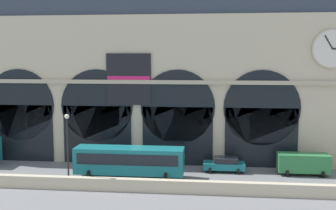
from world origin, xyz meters
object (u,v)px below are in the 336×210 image
(van_east, at_px, (303,163))
(street_lamp_quayside, at_px, (68,140))
(car_mideast, at_px, (224,164))
(bus_center, at_px, (129,160))

(van_east, height_order, street_lamp_quayside, street_lamp_quayside)
(car_mideast, relative_size, van_east, 0.85)
(car_mideast, bearing_deg, bus_center, -161.31)
(van_east, relative_size, street_lamp_quayside, 0.75)
(car_mideast, relative_size, street_lamp_quayside, 0.64)
(car_mideast, distance_m, van_east, 8.10)
(car_mideast, height_order, street_lamp_quayside, street_lamp_quayside)
(bus_center, height_order, car_mideast, bus_center)
(bus_center, relative_size, car_mideast, 2.50)
(car_mideast, height_order, van_east, van_east)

